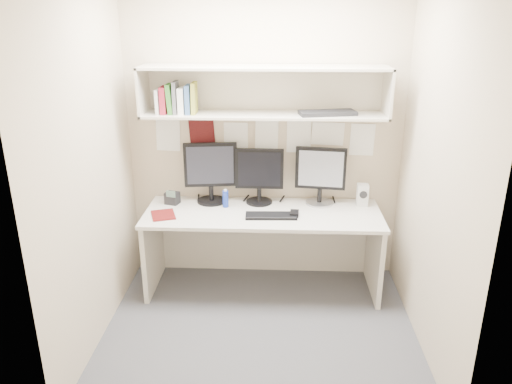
{
  "coord_description": "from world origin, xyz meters",
  "views": [
    {
      "loc": [
        0.12,
        -3.26,
        2.35
      ],
      "look_at": [
        -0.04,
        0.35,
        1.02
      ],
      "focal_mm": 35.0,
      "sensor_mm": 36.0,
      "label": 1
    }
  ],
  "objects_px": {
    "monitor_center": "(259,174)",
    "monitor_right": "(320,174)",
    "maroon_notebook": "(163,215)",
    "desk": "(263,250)",
    "speaker": "(362,195)",
    "desk_phone": "(172,198)",
    "monitor_left": "(211,171)",
    "keyboard": "(271,216)"
  },
  "relations": [
    {
      "from": "monitor_center",
      "to": "monitor_right",
      "type": "distance_m",
      "value": 0.53
    },
    {
      "from": "keyboard",
      "to": "speaker",
      "type": "distance_m",
      "value": 0.85
    },
    {
      "from": "maroon_notebook",
      "to": "desk_phone",
      "type": "relative_size",
      "value": 1.65
    },
    {
      "from": "monitor_left",
      "to": "keyboard",
      "type": "relative_size",
      "value": 1.27
    },
    {
      "from": "monitor_left",
      "to": "maroon_notebook",
      "type": "relative_size",
      "value": 2.37
    },
    {
      "from": "monitor_left",
      "to": "monitor_center",
      "type": "bearing_deg",
      "value": -7.19
    },
    {
      "from": "desk",
      "to": "monitor_right",
      "type": "xyz_separation_m",
      "value": [
        0.49,
        0.22,
        0.64
      ]
    },
    {
      "from": "monitor_right",
      "to": "speaker",
      "type": "distance_m",
      "value": 0.41
    },
    {
      "from": "desk",
      "to": "keyboard",
      "type": "distance_m",
      "value": 0.4
    },
    {
      "from": "keyboard",
      "to": "speaker",
      "type": "relative_size",
      "value": 2.22
    },
    {
      "from": "monitor_center",
      "to": "desk_phone",
      "type": "height_order",
      "value": "monitor_center"
    },
    {
      "from": "monitor_right",
      "to": "desk_phone",
      "type": "height_order",
      "value": "monitor_right"
    },
    {
      "from": "desk",
      "to": "monitor_left",
      "type": "height_order",
      "value": "monitor_left"
    },
    {
      "from": "speaker",
      "to": "monitor_center",
      "type": "bearing_deg",
      "value": 179.63
    },
    {
      "from": "desk",
      "to": "speaker",
      "type": "height_order",
      "value": "speaker"
    },
    {
      "from": "monitor_right",
      "to": "keyboard",
      "type": "height_order",
      "value": "monitor_right"
    },
    {
      "from": "maroon_notebook",
      "to": "desk_phone",
      "type": "height_order",
      "value": "desk_phone"
    },
    {
      "from": "monitor_left",
      "to": "keyboard",
      "type": "height_order",
      "value": "monitor_left"
    },
    {
      "from": "speaker",
      "to": "maroon_notebook",
      "type": "xyz_separation_m",
      "value": [
        -1.69,
        -0.32,
        -0.09
      ]
    },
    {
      "from": "monitor_center",
      "to": "desk_phone",
      "type": "distance_m",
      "value": 0.8
    },
    {
      "from": "maroon_notebook",
      "to": "desk_phone",
      "type": "xyz_separation_m",
      "value": [
        0.02,
        0.27,
        0.05
      ]
    },
    {
      "from": "monitor_left",
      "to": "maroon_notebook",
      "type": "xyz_separation_m",
      "value": [
        -0.36,
        -0.34,
        -0.28
      ]
    },
    {
      "from": "monitor_right",
      "to": "speaker",
      "type": "bearing_deg",
      "value": 2.88
    },
    {
      "from": "keyboard",
      "to": "monitor_right",
      "type": "bearing_deg",
      "value": 36.11
    },
    {
      "from": "keyboard",
      "to": "desk_phone",
      "type": "xyz_separation_m",
      "value": [
        -0.88,
        0.26,
        0.04
      ]
    },
    {
      "from": "desk",
      "to": "monitor_left",
      "type": "relative_size",
      "value": 3.72
    },
    {
      "from": "speaker",
      "to": "monitor_left",
      "type": "bearing_deg",
      "value": -179.8
    },
    {
      "from": "maroon_notebook",
      "to": "keyboard",
      "type": "bearing_deg",
      "value": -17.77
    },
    {
      "from": "speaker",
      "to": "desk_phone",
      "type": "bearing_deg",
      "value": -177.18
    },
    {
      "from": "monitor_left",
      "to": "monitor_center",
      "type": "height_order",
      "value": "monitor_left"
    },
    {
      "from": "monitor_right",
      "to": "desk_phone",
      "type": "relative_size",
      "value": 3.69
    },
    {
      "from": "monitor_center",
      "to": "monitor_right",
      "type": "height_order",
      "value": "monitor_right"
    },
    {
      "from": "keyboard",
      "to": "maroon_notebook",
      "type": "xyz_separation_m",
      "value": [
        -0.9,
        -0.01,
        -0.0
      ]
    },
    {
      "from": "speaker",
      "to": "monitor_right",
      "type": "bearing_deg",
      "value": 177.09
    },
    {
      "from": "monitor_right",
      "to": "maroon_notebook",
      "type": "bearing_deg",
      "value": -158.22
    },
    {
      "from": "maroon_notebook",
      "to": "desk_phone",
      "type": "bearing_deg",
      "value": 66.67
    },
    {
      "from": "keyboard",
      "to": "desk",
      "type": "bearing_deg",
      "value": 120.96
    },
    {
      "from": "desk",
      "to": "speaker",
      "type": "xyz_separation_m",
      "value": [
        0.86,
        0.19,
        0.46
      ]
    },
    {
      "from": "monitor_right",
      "to": "maroon_notebook",
      "type": "distance_m",
      "value": 1.39
    },
    {
      "from": "speaker",
      "to": "maroon_notebook",
      "type": "bearing_deg",
      "value": -168.01
    },
    {
      "from": "maroon_notebook",
      "to": "desk",
      "type": "bearing_deg",
      "value": -10.05
    },
    {
      "from": "monitor_center",
      "to": "monitor_right",
      "type": "xyz_separation_m",
      "value": [
        0.53,
        -0.0,
        0.01
      ]
    }
  ]
}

